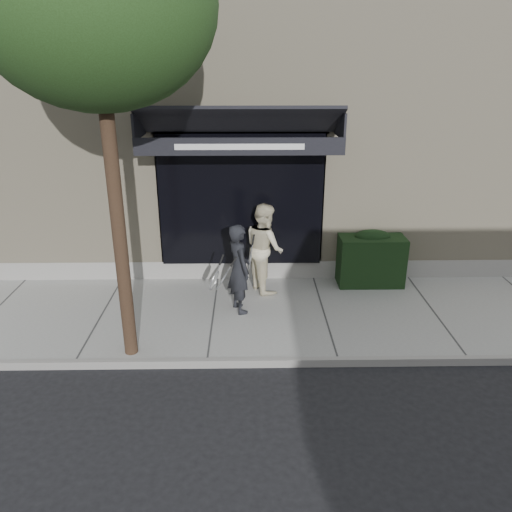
{
  "coord_description": "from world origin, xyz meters",
  "views": [
    {
      "loc": [
        -1.37,
        -8.04,
        4.36
      ],
      "look_at": [
        -1.22,
        0.6,
        0.97
      ],
      "focal_mm": 35.0,
      "sensor_mm": 36.0,
      "label": 1
    }
  ],
  "objects_px": {
    "pedestrian_front": "(239,269)",
    "pedestrian_back": "(264,247)",
    "hedge": "(370,258)",
    "street_tree": "(95,6)"
  },
  "relations": [
    {
      "from": "pedestrian_front",
      "to": "street_tree",
      "type": "bearing_deg",
      "value": -140.41
    },
    {
      "from": "pedestrian_front",
      "to": "pedestrian_back",
      "type": "bearing_deg",
      "value": 62.14
    },
    {
      "from": "pedestrian_front",
      "to": "pedestrian_back",
      "type": "relative_size",
      "value": 0.93
    },
    {
      "from": "pedestrian_front",
      "to": "pedestrian_back",
      "type": "height_order",
      "value": "pedestrian_back"
    },
    {
      "from": "hedge",
      "to": "pedestrian_back",
      "type": "bearing_deg",
      "value": -173.25
    },
    {
      "from": "hedge",
      "to": "pedestrian_front",
      "type": "xyz_separation_m",
      "value": [
        -2.64,
        -1.17,
        0.28
      ]
    },
    {
      "from": "hedge",
      "to": "pedestrian_front",
      "type": "relative_size",
      "value": 0.79
    },
    {
      "from": "hedge",
      "to": "pedestrian_back",
      "type": "relative_size",
      "value": 0.74
    },
    {
      "from": "street_tree",
      "to": "pedestrian_back",
      "type": "distance_m",
      "value": 5.07
    },
    {
      "from": "street_tree",
      "to": "pedestrian_back",
      "type": "bearing_deg",
      "value": 46.87
    }
  ]
}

